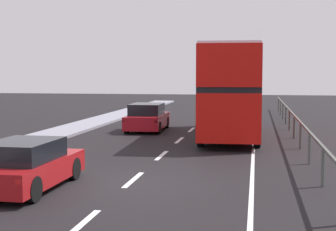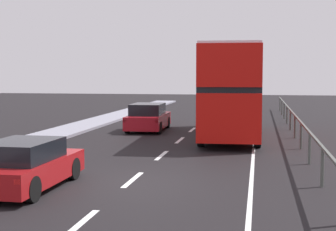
% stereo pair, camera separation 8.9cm
% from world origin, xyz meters
% --- Properties ---
extents(ground_plane, '(73.32, 120.00, 0.10)m').
position_xyz_m(ground_plane, '(0.00, 0.00, -0.05)').
color(ground_plane, black).
extents(lane_paint_markings, '(3.54, 46.00, 0.01)m').
position_xyz_m(lane_paint_markings, '(2.10, 8.17, 0.00)').
color(lane_paint_markings, silver).
rests_on(lane_paint_markings, ground).
extents(bridge_side_railing, '(0.10, 42.00, 1.12)m').
position_xyz_m(bridge_side_railing, '(5.30, 9.00, 0.90)').
color(bridge_side_railing, '#4E524C').
rests_on(bridge_side_railing, ground).
extents(double_decker_bus_red, '(2.98, 10.25, 4.35)m').
position_xyz_m(double_decker_bus_red, '(2.22, 10.77, 2.33)').
color(double_decker_bus_red, red).
rests_on(double_decker_bus_red, ground).
extents(hatchback_car_near, '(1.85, 4.06, 1.32)m').
position_xyz_m(hatchback_car_near, '(-2.53, -1.40, 0.64)').
color(hatchback_car_near, maroon).
rests_on(hatchback_car_near, ground).
extents(sedan_car_ahead, '(1.98, 4.31, 1.47)m').
position_xyz_m(sedan_car_ahead, '(-2.30, 12.63, 0.70)').
color(sedan_car_ahead, maroon).
rests_on(sedan_car_ahead, ground).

